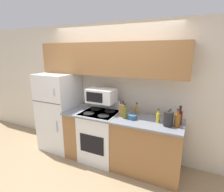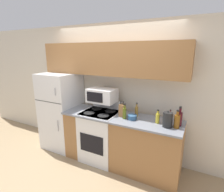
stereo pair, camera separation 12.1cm
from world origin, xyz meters
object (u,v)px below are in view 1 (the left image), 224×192
(bowl, at_px, (133,117))
(bottle_wine_red, at_px, (180,117))
(bottle_cooking_spray, at_px, (158,117))
(bottle_olive_oil, at_px, (125,113))
(microwave, at_px, (101,95))
(refrigerator, at_px, (60,111))
(bottle_hot_sauce, at_px, (170,116))
(bottle_whiskey, at_px, (177,120))
(bottle_vinegar, at_px, (136,111))
(knife_block, at_px, (122,110))
(kettle, at_px, (168,119))
(stove, at_px, (100,135))

(bowl, distance_m, bottle_wine_red, 0.73)
(bottle_cooking_spray, bearing_deg, bottle_olive_oil, -172.91)
(bottle_cooking_spray, bearing_deg, microwave, 173.89)
(refrigerator, distance_m, bottle_wine_red, 2.37)
(microwave, height_order, bottle_olive_oil, microwave)
(bottle_olive_oil, bearing_deg, bottle_hot_sauce, 16.87)
(microwave, xyz_separation_m, bottle_wine_red, (1.38, -0.06, -0.18))
(bottle_whiskey, bearing_deg, bottle_olive_oil, -179.34)
(refrigerator, xyz_separation_m, bottle_hot_sauce, (2.21, 0.09, 0.22))
(refrigerator, height_order, bottle_vinegar, refrigerator)
(microwave, relative_size, bottle_cooking_spray, 2.33)
(refrigerator, height_order, bottle_wine_red, refrigerator)
(bowl, xyz_separation_m, bottle_wine_red, (0.72, 0.09, 0.08))
(knife_block, height_order, bottle_hot_sauce, knife_block)
(refrigerator, relative_size, knife_block, 5.82)
(bottle_olive_oil, relative_size, bottle_whiskey, 0.93)
(bottle_olive_oil, relative_size, kettle, 1.04)
(bowl, distance_m, kettle, 0.58)
(bottle_hot_sauce, bearing_deg, bowl, -162.41)
(microwave, bearing_deg, refrigerator, -176.72)
(bottle_wine_red, bearing_deg, bowl, -173.20)
(bottle_cooking_spray, bearing_deg, bowl, -174.94)
(stove, relative_size, bottle_hot_sauce, 5.54)
(knife_block, bearing_deg, bottle_whiskey, -4.77)
(bowl, bearing_deg, bottle_cooking_spray, 5.06)
(bottle_hot_sauce, bearing_deg, knife_block, -170.81)
(bottle_olive_oil, xyz_separation_m, bottle_vinegar, (0.14, 0.20, -0.01))
(bottle_wine_red, bearing_deg, bottle_olive_oil, -172.19)
(stove, bearing_deg, bottle_whiskey, -2.38)
(kettle, bearing_deg, refrigerator, 176.55)
(bottle_cooking_spray, height_order, bottle_wine_red, bottle_wine_red)
(stove, height_order, bottle_hot_sauce, bottle_hot_sauce)
(stove, distance_m, kettle, 1.34)
(knife_block, bearing_deg, bottle_hot_sauce, 9.19)
(microwave, height_order, bottle_hot_sauce, microwave)
(refrigerator, distance_m, bottle_hot_sauce, 2.22)
(bottle_vinegar, height_order, bottle_hot_sauce, bottle_vinegar)
(bottle_wine_red, bearing_deg, stove, -177.85)
(bowl, xyz_separation_m, bottle_cooking_spray, (0.41, 0.04, 0.04))
(bowl, relative_size, kettle, 0.63)
(bottle_cooking_spray, distance_m, bottle_wine_red, 0.32)
(stove, relative_size, bottle_vinegar, 4.61)
(refrigerator, height_order, bottle_whiskey, refrigerator)
(bottle_cooking_spray, distance_m, bottle_vinegar, 0.41)
(knife_block, xyz_separation_m, bottle_olive_oil, (0.08, -0.09, -0.01))
(refrigerator, relative_size, stove, 1.44)
(bowl, bearing_deg, bottle_hot_sauce, 17.59)
(bottle_olive_oil, distance_m, bottle_cooking_spray, 0.54)
(bottle_wine_red, bearing_deg, bottle_vinegar, 173.25)
(bottle_whiskey, bearing_deg, bottle_hot_sauce, 122.55)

